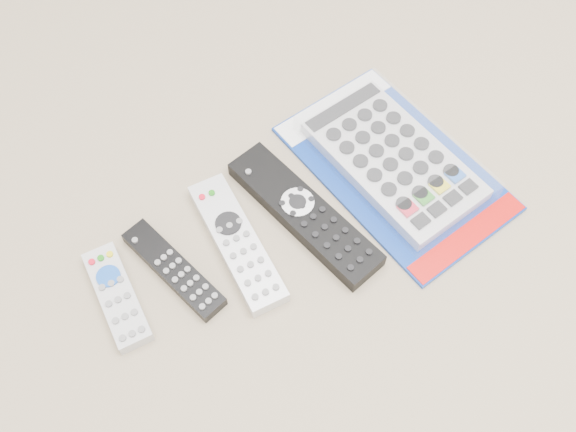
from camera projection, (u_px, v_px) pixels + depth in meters
remote_small_grey at (117, 296)px, 0.83m from camera, size 0.07×0.15×0.02m
remote_slim_black at (174, 270)px, 0.85m from camera, size 0.06×0.18×0.02m
remote_silver_dvd at (237, 243)px, 0.87m from camera, size 0.09×0.22×0.02m
remote_large_black at (305, 214)px, 0.89m from camera, size 0.08×0.26×0.03m
jumbo_remote_packaged at (394, 159)px, 0.93m from camera, size 0.21×0.34×0.04m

